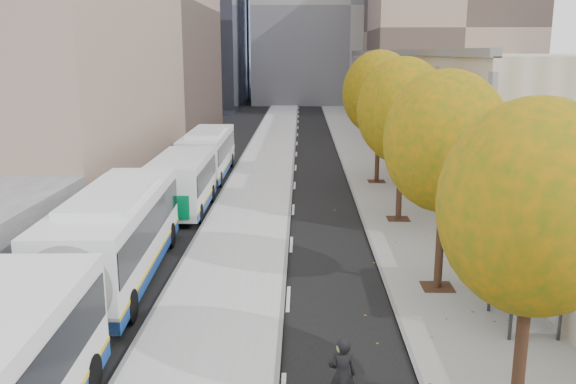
{
  "coord_description": "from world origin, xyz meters",
  "views": [
    {
      "loc": [
        -1.22,
        -7.31,
        8.18
      ],
      "look_at": [
        -1.78,
        17.34,
        2.5
      ],
      "focal_mm": 38.0,
      "sensor_mm": 36.0,
      "label": 1
    }
  ],
  "objects_px": {
    "bus_far": "(198,163)",
    "distant_car": "(225,141)",
    "bus_near": "(79,277)",
    "bus_shelter": "(522,249)"
  },
  "relations": [
    {
      "from": "bus_shelter",
      "to": "bus_near",
      "type": "height_order",
      "value": "bus_near"
    },
    {
      "from": "bus_near",
      "to": "distant_car",
      "type": "height_order",
      "value": "bus_near"
    },
    {
      "from": "distant_car",
      "to": "bus_near",
      "type": "bearing_deg",
      "value": -101.32
    },
    {
      "from": "bus_far",
      "to": "distant_car",
      "type": "distance_m",
      "value": 16.82
    },
    {
      "from": "bus_far",
      "to": "distant_car",
      "type": "relative_size",
      "value": 5.17
    },
    {
      "from": "bus_shelter",
      "to": "distant_car",
      "type": "xyz_separation_m",
      "value": [
        -13.6,
        34.63,
        -1.6
      ]
    },
    {
      "from": "bus_far",
      "to": "bus_near",
      "type": "bearing_deg",
      "value": -91.49
    },
    {
      "from": "bus_near",
      "to": "distant_car",
      "type": "bearing_deg",
      "value": 87.73
    },
    {
      "from": "bus_far",
      "to": "distant_car",
      "type": "height_order",
      "value": "bus_far"
    },
    {
      "from": "bus_near",
      "to": "bus_shelter",
      "type": "bearing_deg",
      "value": 4.24
    }
  ]
}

